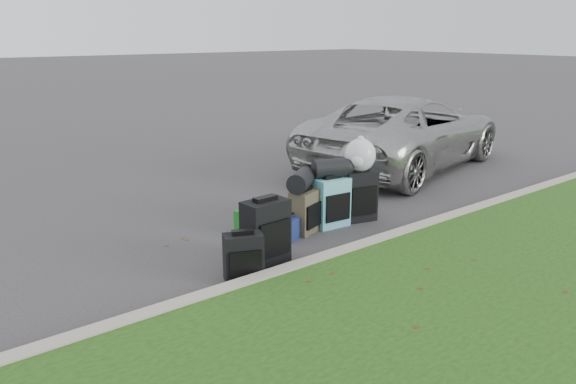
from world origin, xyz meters
TOP-DOWN VIEW (x-y plane):
  - ground at (0.00, 0.00)m, footprint 120.00×120.00m
  - curb at (0.00, -1.00)m, footprint 120.00×0.18m
  - suv at (4.06, 1.74)m, footprint 5.45×3.40m
  - suitcase_small_black at (-1.44, -0.71)m, footprint 0.47×0.38m
  - suitcase_large_black_left at (-0.97, -0.47)m, footprint 0.54×0.34m
  - suitcase_olive at (0.05, 0.03)m, footprint 0.48×0.38m
  - suitcase_teal at (0.50, -0.00)m, footprint 0.50×0.33m
  - suitcase_large_black_right at (0.98, -0.05)m, footprint 0.54×0.41m
  - tote_green at (-0.56, 0.50)m, footprint 0.33×0.29m
  - tote_navy at (-0.29, -0.05)m, footprint 0.32×0.29m
  - duffel_left at (0.03, 0.08)m, footprint 0.56×0.50m
  - duffel_right at (0.51, 0.05)m, footprint 0.52×0.41m
  - trash_bag at (0.98, -0.05)m, footprint 0.45×0.45m

SIDE VIEW (x-z plane):
  - ground at x=0.00m, z-range 0.00..0.00m
  - curb at x=0.00m, z-range 0.00..0.15m
  - tote_navy at x=-0.29m, z-range 0.00..0.28m
  - tote_green at x=-0.56m, z-range 0.00..0.32m
  - suitcase_small_black at x=-1.44m, z-range 0.00..0.52m
  - suitcase_olive at x=0.05m, z-range 0.00..0.58m
  - suitcase_teal at x=0.50m, z-range 0.00..0.68m
  - suitcase_large_black_right at x=0.98m, z-range 0.00..0.72m
  - suitcase_large_black_left at x=-0.97m, z-range 0.00..0.75m
  - suv at x=4.06m, z-range 0.00..1.41m
  - duffel_left at x=0.03m, z-range 0.58..0.85m
  - duffel_right at x=0.51m, z-range 0.68..0.94m
  - trash_bag at x=0.98m, z-range 0.72..1.17m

